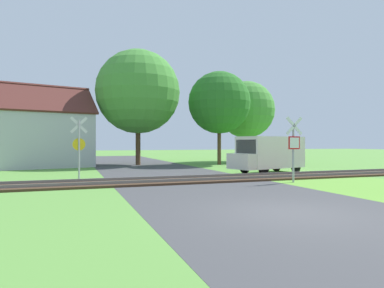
{
  "coord_description": "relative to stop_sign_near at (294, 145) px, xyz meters",
  "views": [
    {
      "loc": [
        -5.41,
        -7.59,
        1.85
      ],
      "look_at": [
        0.5,
        9.03,
        1.8
      ],
      "focal_mm": 32.0,
      "sensor_mm": 36.0,
      "label": 1
    }
  ],
  "objects": [
    {
      "name": "road_asphalt",
      "position": [
        -4.44,
        -3.89,
        -1.75
      ],
      "size": [
        7.46,
        80.0,
        0.01
      ],
      "primitive_type": "cube",
      "color": "#424244",
      "rests_on": "ground"
    },
    {
      "name": "tree_right",
      "position": [
        2.16,
        13.34,
        3.56
      ],
      "size": [
        5.32,
        5.32,
        7.98
      ],
      "color": "#513823",
      "rests_on": "ground"
    },
    {
      "name": "house",
      "position": [
        -12.32,
        15.24,
        0.51
      ],
      "size": [
        9.0,
        7.2,
        6.4
      ],
      "rotation": [
        0.0,
        0.0,
        0.23
      ],
      "color": "#B7B7BC",
      "rests_on": "ground"
    },
    {
      "name": "crossing_sign_far",
      "position": [
        -9.45,
        5.12,
        0.09
      ],
      "size": [
        0.88,
        0.14,
        3.23
      ],
      "rotation": [
        0.0,
        0.0,
        0.04
      ],
      "color": "#9E9EA5",
      "rests_on": "ground"
    },
    {
      "name": "mail_truck",
      "position": [
        1.59,
        4.67,
        -0.52
      ],
      "size": [
        5.22,
        3.08,
        2.24
      ],
      "rotation": [
        0.0,
        0.0,
        1.84
      ],
      "color": "silver",
      "rests_on": "ground"
    },
    {
      "name": "tree_center",
      "position": [
        -4.51,
        15.13,
        4.4
      ],
      "size": [
        7.03,
        7.03,
        9.68
      ],
      "color": "#513823",
      "rests_on": "ground"
    },
    {
      "name": "tree_far",
      "position": [
        6.71,
        16.92,
        3.43
      ],
      "size": [
        5.67,
        5.67,
        8.02
      ],
      "color": "#513823",
      "rests_on": "ground"
    },
    {
      "name": "rail_track",
      "position": [
        -4.44,
        2.14,
        -1.7
      ],
      "size": [
        60.0,
        2.6,
        0.22
      ],
      "color": "#422D1E",
      "rests_on": "ground"
    },
    {
      "name": "ground_plane",
      "position": [
        -4.44,
        -5.89,
        -1.75
      ],
      "size": [
        160.0,
        160.0,
        0.0
      ],
      "primitive_type": "plane",
      "color": "#5B933D"
    },
    {
      "name": "stop_sign_near",
      "position": [
        0.0,
        0.0,
        0.0
      ],
      "size": [
        0.88,
        0.15,
        3.1
      ],
      "rotation": [
        0.0,
        0.0,
        3.11
      ],
      "color": "#9E9EA5",
      "rests_on": "ground"
    }
  ]
}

